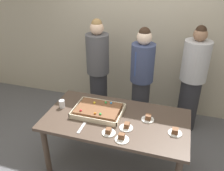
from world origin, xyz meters
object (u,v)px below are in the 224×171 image
Objects in this scene: party_table at (116,125)px; cake_server_utensil at (82,128)px; plated_slice_far_left at (175,132)px; person_green_shirt_behind at (141,80)px; plated_slice_center_front at (127,127)px; plated_slice_far_right at (148,118)px; person_serving_front at (98,71)px; sheet_cake at (98,110)px; person_striped_tie_right at (192,80)px; plated_slice_near_right at (108,132)px; plated_slice_near_left at (122,138)px; drink_cup_nearest at (62,104)px.

cake_server_utensil reaches higher than party_table.
person_green_shirt_behind is at bearing 119.78° from plated_slice_far_left.
plated_slice_far_left is (0.68, -0.08, 0.11)m from party_table.
plated_slice_far_left is at bearing 53.37° from person_green_shirt_behind.
plated_slice_far_right is at bearing 47.60° from plated_slice_center_front.
plated_slice_far_right is 1.00× the size of plated_slice_center_front.
person_serving_front reaches higher than plated_slice_far_left.
sheet_cake is 1.53m from person_striped_tie_right.
person_serving_front is 1.03× the size of person_green_shirt_behind.
sheet_cake reaches higher than cake_server_utensil.
person_green_shirt_behind reaches higher than plated_slice_far_left.
person_serving_front reaches higher than person_striped_tie_right.
plated_slice_near_right is at bearing 4.47° from person_serving_front.
plated_slice_near_left is 1.00× the size of plated_slice_near_right.
sheet_cake is 3.93× the size of plated_slice_near_left.
person_striped_tie_right is at bearing 65.10° from plated_slice_near_left.
person_serving_front reaches higher than sheet_cake.
person_green_shirt_behind is at bearing 106.22° from plated_slice_far_right.
plated_slice_near_right is 0.75× the size of cake_server_utensil.
person_striped_tie_right is (0.48, 1.05, 0.06)m from plated_slice_far_right.
plated_slice_far_left is 1.22m from person_striped_tie_right.
sheet_cake is 2.95× the size of cake_server_utensil.
plated_slice_far_left is 0.09× the size of person_serving_front.
plated_slice_near_right is 1.00× the size of plated_slice_far_left.
plated_slice_near_right is 0.09× the size of person_serving_front.
cake_server_utensil is (-0.48, -0.15, -0.02)m from plated_slice_center_front.
plated_slice_far_right is at bearing 3.22° from sheet_cake.
sheet_cake is at bearing -0.00° from person_serving_front.
sheet_cake reaches higher than plated_slice_far_right.
person_striped_tie_right is at bearing 76.29° from person_serving_front.
person_green_shirt_behind reaches higher than party_table.
person_green_shirt_behind reaches higher than drink_cup_nearest.
plated_slice_far_right is at bearing 44.96° from plated_slice_near_right.
person_serving_front is (-1.26, 1.05, 0.09)m from plated_slice_far_left.
person_green_shirt_behind is (0.70, -0.08, -0.02)m from person_serving_front.
drink_cup_nearest reaches higher than plated_slice_far_right.
plated_slice_far_right reaches higher than party_table.
person_green_shirt_behind is at bearing 45.38° from drink_cup_nearest.
cake_server_utensil is (-0.48, 0.05, -0.02)m from plated_slice_near_left.
plated_slice_far_left reaches higher than party_table.
sheet_cake is 5.90× the size of drink_cup_nearest.
person_serving_front is (-0.57, 1.25, 0.09)m from plated_slice_near_right.
plated_slice_center_front is 1.34m from person_serving_front.
person_serving_front is 1.43m from person_striped_tie_right.
person_striped_tie_right is at bearing 44.97° from sheet_cake.
person_striped_tie_right is (1.08, 1.08, 0.05)m from sheet_cake.
plated_slice_center_front is 0.50m from cake_server_utensil.
sheet_cake is 3.93× the size of plated_slice_near_right.
person_serving_front is (-0.74, 1.31, 0.09)m from plated_slice_near_left.
plated_slice_far_right is at bearing 26.56° from person_serving_front.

